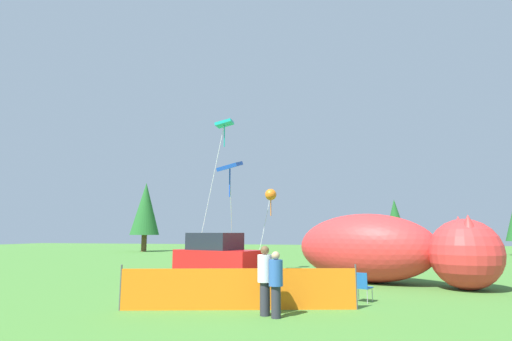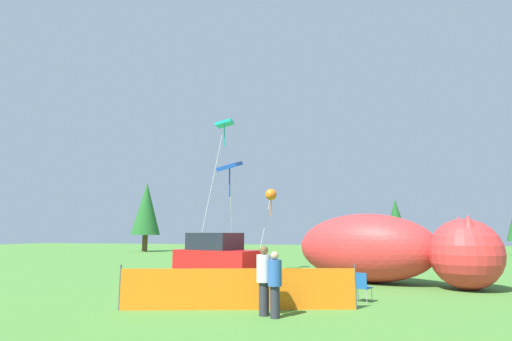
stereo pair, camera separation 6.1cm
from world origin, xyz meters
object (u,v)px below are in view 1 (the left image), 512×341
Objects in this scene: parked_car at (217,259)px; spectator_in_black_shirt at (276,281)px; kite_teal_diamond at (224,126)px; folding_chair at (361,285)px; kite_blue_box at (230,168)px; inflatable_cat at (386,251)px; spectator_in_white_shirt at (265,277)px; kite_orange_flower at (271,195)px.

spectator_in_black_shirt is at bearing -39.51° from parked_car.
parked_car is at bearing -76.79° from kite_teal_diamond.
parked_car is 6.86m from folding_chair.
folding_chair is 0.18× the size of kite_blue_box.
inflatable_cat reaches higher than folding_chair.
inflatable_cat is 5.06× the size of spectator_in_black_shirt.
folding_chair is 0.11× the size of kite_teal_diamond.
spectator_in_white_shirt is (3.34, -6.04, -0.05)m from parked_car.
inflatable_cat is 1.66× the size of kite_blue_box.
spectator_in_black_shirt is 12.51m from kite_teal_diamond.
parked_car is at bearing 120.44° from spectator_in_black_shirt.
spectator_in_white_shirt is 6.80m from kite_blue_box.
parked_car is 0.47× the size of inflatable_cat.
folding_chair is at bearing -80.63° from inflatable_cat.
kite_blue_box reaches higher than inflatable_cat.
kite_orange_flower reaches higher than spectator_in_black_shirt.
kite_teal_diamond is (-8.02, 1.31, 6.54)m from inflatable_cat.
kite_orange_flower reaches higher than spectator_in_white_shirt.
kite_teal_diamond is (-1.58, 4.15, 3.03)m from kite_blue_box.
spectator_in_black_shirt is 13.93m from kite_orange_flower.
kite_blue_box is (0.85, -1.07, 3.87)m from parked_car.
folding_chair is 11.87m from kite_teal_diamond.
inflatable_cat reaches higher than parked_car.
kite_orange_flower is 8.02m from kite_blue_box.
kite_orange_flower is at bearing 87.93° from kite_blue_box.
parked_car is 0.85× the size of kite_orange_flower.
kite_blue_box reaches higher than folding_chair.
parked_car is 2.40× the size of spectator_in_black_shirt.
spectator_in_black_shirt is at bearing -61.44° from kite_blue_box.
kite_teal_diamond is at bearing -115.84° from kite_orange_flower.
spectator_in_white_shirt is at bearing -93.17° from inflatable_cat.
spectator_in_black_shirt is at bearing 164.88° from folding_chair.
kite_blue_box is at bearing 116.61° from spectator_in_white_shirt.
kite_blue_box reaches higher than kite_orange_flower.
inflatable_cat is 7.87m from kite_blue_box.
parked_car is at bearing -142.66° from inflatable_cat.
spectator_in_black_shirt is at bearing -79.09° from kite_orange_flower.
inflatable_cat is 8.60m from kite_orange_flower.
folding_chair is (6.00, -3.28, -0.52)m from parked_car.
spectator_in_black_shirt is (0.35, -0.24, -0.07)m from spectator_in_white_shirt.
spectator_in_white_shirt is 0.35× the size of kite_blue_box.
spectator_in_black_shirt is 7.16m from kite_blue_box.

